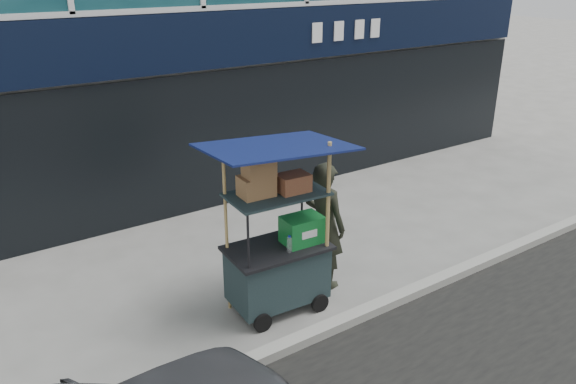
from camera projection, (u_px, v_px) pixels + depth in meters
ground at (355, 308)px, 7.10m from camera, size 80.00×80.00×0.00m
curb at (366, 312)px, 6.92m from camera, size 80.00×0.18×0.12m
vendor_cart at (279, 252)px, 6.84m from camera, size 1.71×1.26×2.22m
vendor_man at (324, 225)px, 7.36m from camera, size 0.56×0.72×1.74m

